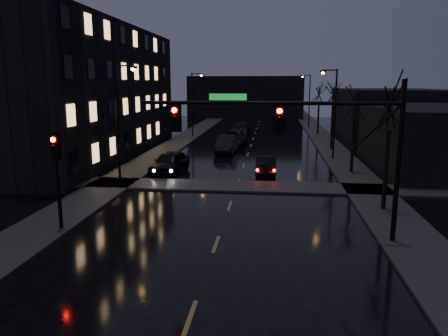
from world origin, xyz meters
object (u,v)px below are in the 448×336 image
(oncoming_car_a, at_px, (170,162))
(lead_car, at_px, (266,165))
(oncoming_car_c, at_px, (234,138))
(oncoming_car_d, at_px, (241,129))
(oncoming_car_b, at_px, (227,144))

(oncoming_car_a, height_order, lead_car, oncoming_car_a)
(lead_car, bearing_deg, oncoming_car_c, -75.42)
(lead_car, bearing_deg, oncoming_car_d, -80.59)
(oncoming_car_d, bearing_deg, oncoming_car_a, -93.92)
(oncoming_car_a, distance_m, lead_car, 7.39)
(oncoming_car_a, bearing_deg, lead_car, 12.49)
(oncoming_car_a, xyz_separation_m, oncoming_car_c, (3.54, 15.95, -0.05))
(oncoming_car_a, relative_size, lead_car, 1.17)
(oncoming_car_b, height_order, oncoming_car_d, oncoming_car_b)
(oncoming_car_c, bearing_deg, oncoming_car_d, 91.18)
(lead_car, bearing_deg, oncoming_car_b, -66.67)
(oncoming_car_a, distance_m, oncoming_car_d, 24.96)
(oncoming_car_b, relative_size, lead_car, 1.22)
(oncoming_car_b, height_order, lead_car, oncoming_car_b)
(oncoming_car_d, xyz_separation_m, lead_car, (3.74, -24.03, -0.10))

